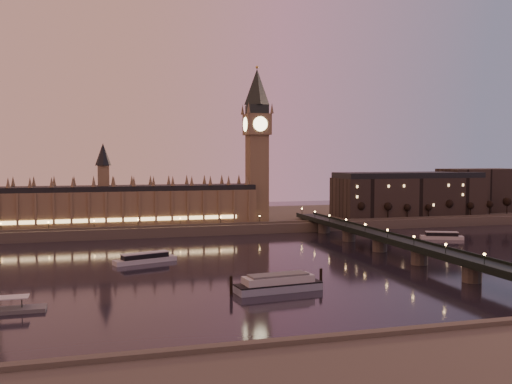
{
  "coord_description": "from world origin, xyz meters",
  "views": [
    {
      "loc": [
        -50.06,
        -248.05,
        49.32
      ],
      "look_at": [
        29.21,
        35.0,
        31.22
      ],
      "focal_mm": 40.0,
      "sensor_mm": 36.0,
      "label": 1
    }
  ],
  "objects": [
    {
      "name": "ground",
      "position": [
        0.0,
        0.0,
        0.0
      ],
      "size": [
        700.0,
        700.0,
        0.0
      ],
      "primitive_type": "plane",
      "color": "black",
      "rests_on": "ground"
    },
    {
      "name": "far_embankment",
      "position": [
        30.0,
        165.0,
        3.0
      ],
      "size": [
        560.0,
        130.0,
        6.0
      ],
      "primitive_type": "cube",
      "color": "#423D35",
      "rests_on": "ground"
    },
    {
      "name": "palace_of_westminster",
      "position": [
        -40.12,
        120.99,
        21.71
      ],
      "size": [
        180.0,
        26.62,
        52.0
      ],
      "color": "brown",
      "rests_on": "ground"
    },
    {
      "name": "big_ben",
      "position": [
        53.99,
        120.99,
        63.95
      ],
      "size": [
        17.68,
        17.68,
        104.0
      ],
      "color": "brown",
      "rests_on": "ground"
    },
    {
      "name": "westminster_bridge",
      "position": [
        91.61,
        0.0,
        5.52
      ],
      "size": [
        13.2,
        260.0,
        15.3
      ],
      "color": "black",
      "rests_on": "ground"
    },
    {
      "name": "city_block",
      "position": [
        194.94,
        130.93,
        22.24
      ],
      "size": [
        155.0,
        45.0,
        34.0
      ],
      "color": "black",
      "rests_on": "ground"
    },
    {
      "name": "bare_tree_0",
      "position": [
        127.31,
        109.0,
        14.05
      ],
      "size": [
        5.32,
        5.32,
        10.82
      ],
      "color": "black",
      "rests_on": "ground"
    },
    {
      "name": "bare_tree_1",
      "position": [
        144.03,
        109.0,
        14.05
      ],
      "size": [
        5.32,
        5.32,
        10.82
      ],
      "color": "black",
      "rests_on": "ground"
    },
    {
      "name": "bare_tree_2",
      "position": [
        160.75,
        109.0,
        14.05
      ],
      "size": [
        5.32,
        5.32,
        10.82
      ],
      "color": "black",
      "rests_on": "ground"
    },
    {
      "name": "bare_tree_3",
      "position": [
        177.48,
        109.0,
        14.05
      ],
      "size": [
        5.32,
        5.32,
        10.82
      ],
      "color": "black",
      "rests_on": "ground"
    },
    {
      "name": "bare_tree_4",
      "position": [
        194.2,
        109.0,
        14.05
      ],
      "size": [
        5.32,
        5.32,
        10.82
      ],
      "color": "black",
      "rests_on": "ground"
    },
    {
      "name": "bare_tree_5",
      "position": [
        210.93,
        109.0,
        14.05
      ],
      "size": [
        5.32,
        5.32,
        10.82
      ],
      "color": "black",
      "rests_on": "ground"
    },
    {
      "name": "bare_tree_6",
      "position": [
        227.65,
        109.0,
        14.05
      ],
      "size": [
        5.32,
        5.32,
        10.82
      ],
      "color": "black",
      "rests_on": "ground"
    },
    {
      "name": "bare_tree_7",
      "position": [
        244.37,
        109.0,
        14.05
      ],
      "size": [
        5.32,
        5.32,
        10.82
      ],
      "color": "black",
      "rests_on": "ground"
    },
    {
      "name": "cruise_boat_a",
      "position": [
        -28.91,
        19.64,
        2.09
      ],
      "size": [
        30.2,
        15.46,
        4.75
      ],
      "rotation": [
        0.0,
        0.0,
        0.32
      ],
      "color": "silver",
      "rests_on": "ground"
    },
    {
      "name": "cruise_boat_b",
      "position": [
        148.82,
        48.66,
        2.02
      ],
      "size": [
        25.23,
        15.44,
        4.58
      ],
      "rotation": [
        0.0,
        0.0,
        -0.4
      ],
      "color": "silver",
      "rests_on": "ground"
    },
    {
      "name": "moored_barge",
      "position": [
        13.65,
        -51.02,
        2.89
      ],
      "size": [
        37.18,
        12.61,
        6.86
      ],
      "rotation": [
        0.0,
        0.0,
        0.11
      ],
      "color": "#8592A9",
      "rests_on": "ground"
    }
  ]
}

